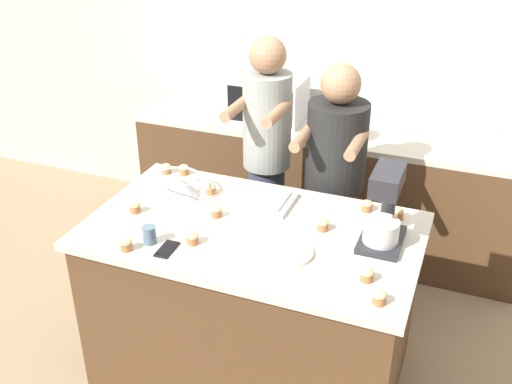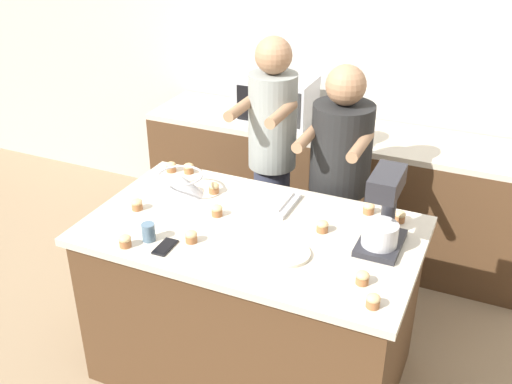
{
  "view_description": "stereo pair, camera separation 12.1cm",
  "coord_description": "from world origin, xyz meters",
  "px_view_note": "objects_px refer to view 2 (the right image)",
  "views": [
    {
      "loc": [
        0.96,
        -2.4,
        2.51
      ],
      "look_at": [
        0.0,
        0.05,
        1.12
      ],
      "focal_mm": 42.0,
      "sensor_mm": 36.0,
      "label": 1
    },
    {
      "loc": [
        1.07,
        -2.35,
        2.51
      ],
      "look_at": [
        0.0,
        0.05,
        1.12
      ],
      "focal_mm": 42.0,
      "sensor_mm": 36.0,
      "label": 2
    }
  ],
  "objects_px": {
    "baking_tray": "(259,199)",
    "cupcake_7": "(125,241)",
    "person_right": "(338,191)",
    "cupcake_2": "(217,210)",
    "cell_phone": "(165,247)",
    "cupcake_8": "(362,278)",
    "cupcake_11": "(189,168)",
    "microwave_oven": "(276,99)",
    "person_left": "(272,165)",
    "stand_mixer": "(384,214)",
    "cupcake_6": "(214,188)",
    "cupcake_3": "(369,208)",
    "cupcake_5": "(137,204)",
    "cupcake_0": "(373,301)",
    "drinking_glass": "(148,232)",
    "cupcake_10": "(171,167)",
    "cupcake_1": "(191,236)",
    "mixing_bowl": "(181,184)",
    "small_plate": "(287,254)",
    "cupcake_9": "(322,226)",
    "cupcake_4": "(400,216)"
  },
  "relations": [
    {
      "from": "cupcake_2",
      "to": "cupcake_11",
      "type": "relative_size",
      "value": 1.0
    },
    {
      "from": "drinking_glass",
      "to": "small_plate",
      "type": "height_order",
      "value": "drinking_glass"
    },
    {
      "from": "cupcake_6",
      "to": "person_right",
      "type": "bearing_deg",
      "value": 39.43
    },
    {
      "from": "person_right",
      "to": "cupcake_9",
      "type": "relative_size",
      "value": 26.11
    },
    {
      "from": "stand_mixer",
      "to": "baking_tray",
      "type": "bearing_deg",
      "value": 166.95
    },
    {
      "from": "person_left",
      "to": "small_plate",
      "type": "relative_size",
      "value": 7.93
    },
    {
      "from": "baking_tray",
      "to": "microwave_oven",
      "type": "relative_size",
      "value": 0.72
    },
    {
      "from": "stand_mixer",
      "to": "cupcake_6",
      "type": "distance_m",
      "value": 1.0
    },
    {
      "from": "cupcake_1",
      "to": "baking_tray",
      "type": "bearing_deg",
      "value": 74.82
    },
    {
      "from": "person_left",
      "to": "cupcake_2",
      "type": "relative_size",
      "value": 27.93
    },
    {
      "from": "person_right",
      "to": "cupcake_2",
      "type": "bearing_deg",
      "value": -122.78
    },
    {
      "from": "cupcake_3",
      "to": "cupcake_5",
      "type": "xyz_separation_m",
      "value": [
        -1.13,
        -0.46,
        0.0
      ]
    },
    {
      "from": "drinking_glass",
      "to": "cupcake_6",
      "type": "distance_m",
      "value": 0.57
    },
    {
      "from": "cupcake_5",
      "to": "drinking_glass",
      "type": "bearing_deg",
      "value": -45.81
    },
    {
      "from": "microwave_oven",
      "to": "cupcake_2",
      "type": "relative_size",
      "value": 8.69
    },
    {
      "from": "person_right",
      "to": "mixing_bowl",
      "type": "xyz_separation_m",
      "value": [
        -0.74,
        -0.57,
        0.16
      ]
    },
    {
      "from": "cupcake_2",
      "to": "cupcake_8",
      "type": "xyz_separation_m",
      "value": [
        0.85,
        -0.27,
        0.0
      ]
    },
    {
      "from": "cell_phone",
      "to": "cupcake_8",
      "type": "relative_size",
      "value": 2.37
    },
    {
      "from": "baking_tray",
      "to": "cupcake_7",
      "type": "distance_m",
      "value": 0.78
    },
    {
      "from": "stand_mixer",
      "to": "person_left",
      "type": "bearing_deg",
      "value": 142.7
    },
    {
      "from": "person_left",
      "to": "cupcake_6",
      "type": "xyz_separation_m",
      "value": [
        -0.15,
        -0.48,
        0.04
      ]
    },
    {
      "from": "baking_tray",
      "to": "person_left",
      "type": "bearing_deg",
      "value": 104.71
    },
    {
      "from": "cupcake_5",
      "to": "microwave_oven",
      "type": "bearing_deg",
      "value": 83.75
    },
    {
      "from": "microwave_oven",
      "to": "cell_phone",
      "type": "bearing_deg",
      "value": -84.72
    },
    {
      "from": "microwave_oven",
      "to": "small_plate",
      "type": "relative_size",
      "value": 2.47
    },
    {
      "from": "mixing_bowl",
      "to": "baking_tray",
      "type": "relative_size",
      "value": 0.66
    },
    {
      "from": "cupcake_5",
      "to": "stand_mixer",
      "type": "bearing_deg",
      "value": 8.08
    },
    {
      "from": "cupcake_9",
      "to": "small_plate",
      "type": "bearing_deg",
      "value": -106.7
    },
    {
      "from": "mixing_bowl",
      "to": "cupcake_9",
      "type": "height_order",
      "value": "mixing_bowl"
    },
    {
      "from": "cupcake_7",
      "to": "person_right",
      "type": "bearing_deg",
      "value": 57.94
    },
    {
      "from": "stand_mixer",
      "to": "microwave_oven",
      "type": "distance_m",
      "value": 1.74
    },
    {
      "from": "cupcake_2",
      "to": "cupcake_10",
      "type": "relative_size",
      "value": 1.0
    },
    {
      "from": "cupcake_0",
      "to": "cupcake_4",
      "type": "xyz_separation_m",
      "value": [
        -0.05,
        0.73,
        0.0
      ]
    },
    {
      "from": "person_left",
      "to": "cupcake_1",
      "type": "xyz_separation_m",
      "value": [
        -0.01,
        -0.97,
        0.04
      ]
    },
    {
      "from": "cupcake_7",
      "to": "cupcake_8",
      "type": "bearing_deg",
      "value": 8.95
    },
    {
      "from": "cupcake_1",
      "to": "cupcake_11",
      "type": "height_order",
      "value": "same"
    },
    {
      "from": "person_right",
      "to": "cupcake_6",
      "type": "bearing_deg",
      "value": -140.57
    },
    {
      "from": "cupcake_4",
      "to": "cupcake_7",
      "type": "bearing_deg",
      "value": -146.16
    },
    {
      "from": "person_right",
      "to": "cupcake_5",
      "type": "distance_m",
      "value": 1.19
    },
    {
      "from": "person_right",
      "to": "small_plate",
      "type": "height_order",
      "value": "person_right"
    },
    {
      "from": "small_plate",
      "to": "cupcake_2",
      "type": "relative_size",
      "value": 3.52
    },
    {
      "from": "microwave_oven",
      "to": "person_left",
      "type": "bearing_deg",
      "value": -69.58
    },
    {
      "from": "cupcake_2",
      "to": "person_right",
      "type": "bearing_deg",
      "value": 57.22
    },
    {
      "from": "drinking_glass",
      "to": "cupcake_10",
      "type": "height_order",
      "value": "drinking_glass"
    },
    {
      "from": "microwave_oven",
      "to": "drinking_glass",
      "type": "distance_m",
      "value": 1.77
    },
    {
      "from": "baking_tray",
      "to": "cupcake_1",
      "type": "relative_size",
      "value": 6.25
    },
    {
      "from": "stand_mixer",
      "to": "mixing_bowl",
      "type": "distance_m",
      "value": 1.14
    },
    {
      "from": "cupcake_10",
      "to": "cupcake_3",
      "type": "bearing_deg",
      "value": -0.44
    },
    {
      "from": "person_right",
      "to": "baking_tray",
      "type": "height_order",
      "value": "person_right"
    },
    {
      "from": "cupcake_0",
      "to": "cupcake_2",
      "type": "xyz_separation_m",
      "value": [
        -0.93,
        0.4,
        0.0
      ]
    }
  ]
}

